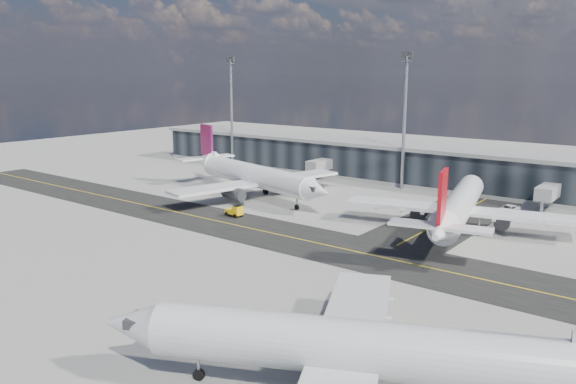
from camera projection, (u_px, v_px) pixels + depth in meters
name	position (u px, v px, depth m)	size (l,w,h in m)	color
ground	(258.00, 240.00, 84.58)	(300.00, 300.00, 0.00)	gray
taxiway_lanes	(319.00, 228.00, 90.58)	(180.00, 63.00, 0.03)	black
terminal_concourse	(416.00, 166.00, 126.32)	(152.00, 19.80, 8.80)	black
floodlight_masts	(405.00, 116.00, 118.56)	(102.50, 0.70, 28.90)	gray
airliner_af	(253.00, 175.00, 112.91)	(44.31, 38.11, 13.27)	white
airliner_redtail	(459.00, 206.00, 87.56)	(36.73, 42.75, 12.77)	white
airliner_near	(368.00, 350.00, 42.15)	(41.26, 35.59, 12.85)	silver
baggage_tug	(235.00, 211.00, 97.79)	(3.43, 2.00, 2.06)	yellow
service_van	(508.00, 209.00, 100.32)	(2.41, 5.23, 1.45)	white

